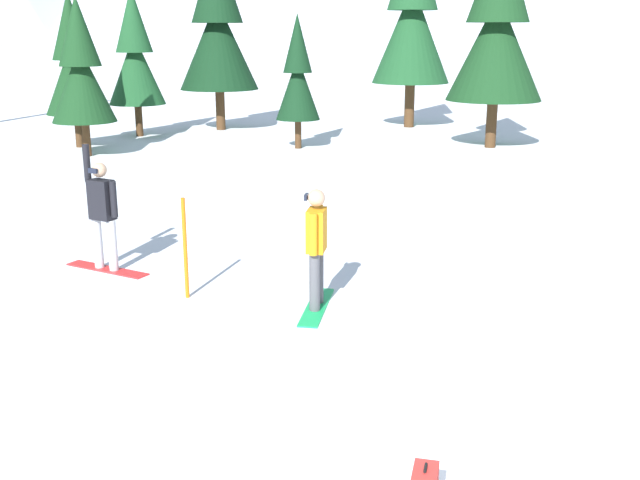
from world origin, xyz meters
TOP-DOWN VIEW (x-y plane):
  - snowboarder_midground at (-0.15, 4.41)m, footprint 0.70×1.57m
  - snowboarder_background at (-3.38, 6.56)m, footprint 1.45×1.15m
  - trail_marker_pole at (-2.00, 5.06)m, footprint 0.06×0.06m
  - pine_tree_tall at (-6.34, 20.56)m, footprint 1.96×1.96m
  - pine_tree_twin at (-1.64, 24.62)m, footprint 3.03×3.03m
  - pine_tree_short at (7.38, 18.85)m, footprint 3.12×3.12m
  - pine_tree_slender at (-4.63, 23.09)m, footprint 2.05×2.05m
  - pine_tree_young at (-5.74, 18.58)m, footprint 1.95×1.95m
  - pine_tree_broad at (5.94, 24.58)m, footprint 3.07×3.07m
  - pine_tree_leaning at (0.95, 19.41)m, footprint 1.46×1.46m

SIDE VIEW (x-z plane):
  - trail_marker_pole at x=-2.00m, z-range 0.00..1.51m
  - snowboarder_midground at x=-0.15m, z-range 0.05..1.77m
  - snowboarder_background at x=-3.38m, z-range -0.05..2.01m
  - pine_tree_leaning at x=0.95m, z-range 0.19..4.54m
  - pine_tree_young at x=-5.74m, z-range 0.22..5.06m
  - pine_tree_tall at x=-6.34m, z-range 0.23..5.26m
  - pine_tree_slender at x=-4.63m, z-range 0.24..5.56m
  - pine_tree_short at x=7.38m, z-range 0.32..7.43m
  - pine_tree_twin at x=-1.64m, z-range 0.33..7.47m
  - pine_tree_broad at x=5.94m, z-range 0.36..8.36m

